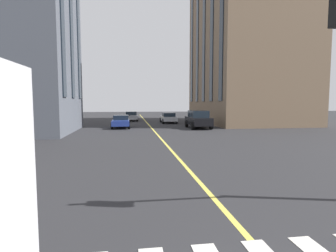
{
  "coord_description": "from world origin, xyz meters",
  "views": [
    {
      "loc": [
        -1.33,
        2.36,
        2.73
      ],
      "look_at": [
        9.59,
        0.8,
        1.77
      ],
      "focal_mm": 28.95,
      "sensor_mm": 36.0,
      "label": 1
    }
  ],
  "objects": [
    {
      "name": "building_right_near",
      "position": [
        33.99,
        -13.29,
        10.33
      ],
      "size": [
        17.27,
        11.71,
        20.66
      ],
      "color": "#846B51",
      "rests_on": "ground_plane"
    },
    {
      "name": "building_left_near",
      "position": [
        24.83,
        12.08,
        11.34
      ],
      "size": [
        10.33,
        9.28,
        22.68
      ],
      "color": "#565B66",
      "rests_on": "ground_plane"
    },
    {
      "name": "car_black_parked_b",
      "position": [
        26.66,
        -4.9,
        0.97
      ],
      "size": [
        4.7,
        2.14,
        1.88
      ],
      "color": "black",
      "rests_on": "ground_plane"
    },
    {
      "name": "lane_centre_line",
      "position": [
        20.0,
        0.0,
        0.0
      ],
      "size": [
        80.0,
        0.16,
        0.01
      ],
      "color": "#D8C64C",
      "rests_on": "ground_plane"
    },
    {
      "name": "car_silver_trailing",
      "position": [
        39.63,
        2.08,
        0.7
      ],
      "size": [
        4.4,
        1.95,
        1.37
      ],
      "color": "#B7BABF",
      "rests_on": "ground_plane"
    },
    {
      "name": "car_blue_mid",
      "position": [
        28.35,
        3.26,
        0.7
      ],
      "size": [
        4.4,
        1.95,
        1.37
      ],
      "color": "navy",
      "rests_on": "ground_plane"
    },
    {
      "name": "car_silver_near",
      "position": [
        34.63,
        -2.85,
        0.7
      ],
      "size": [
        4.4,
        1.95,
        1.37
      ],
      "color": "#B7BABF",
      "rests_on": "ground_plane"
    }
  ]
}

